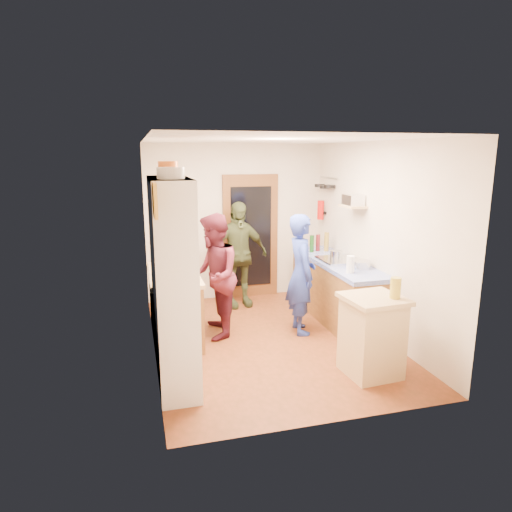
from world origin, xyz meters
name	(u,v)px	position (x,y,z in m)	size (l,w,h in m)	color
floor	(269,340)	(0.00, 0.00, -0.01)	(3.00, 4.00, 0.02)	brown
ceiling	(271,139)	(0.00, 0.00, 2.61)	(3.00, 4.00, 0.02)	silver
wall_back	(236,222)	(0.00, 2.01, 1.30)	(3.00, 0.02, 2.60)	beige
wall_front	(337,288)	(0.00, -2.01, 1.30)	(3.00, 0.02, 2.60)	beige
wall_left	(149,251)	(-1.51, 0.00, 1.30)	(0.02, 4.00, 2.60)	beige
wall_right	(376,239)	(1.51, 0.00, 1.30)	(0.02, 4.00, 2.60)	beige
door_frame	(251,237)	(0.25, 1.97, 1.05)	(0.95, 0.06, 2.10)	brown
door_glass	(251,237)	(0.25, 1.94, 1.05)	(0.70, 0.02, 1.70)	black
hutch_body	(173,284)	(-1.30, -0.80, 1.10)	(0.40, 1.20, 2.20)	white
hutch_top_shelf	(169,180)	(-1.30, -0.80, 2.18)	(0.40, 1.14, 0.04)	white
plate_stack	(171,173)	(-1.30, -1.05, 2.25)	(0.26, 0.26, 0.11)	white
orange_pot_a	(168,169)	(-1.30, -0.75, 2.28)	(0.20, 0.20, 0.16)	orange
orange_pot_b	(166,169)	(-1.30, -0.50, 2.27)	(0.17, 0.17, 0.15)	orange
left_counter_base	(174,307)	(-1.20, 0.45, 0.42)	(0.60, 1.40, 0.85)	olive
left_counter_top	(173,274)	(-1.20, 0.45, 0.88)	(0.64, 1.44, 0.05)	#D4B87C
toaster	(181,275)	(-1.15, -0.04, 0.99)	(0.24, 0.16, 0.18)	white
kettle	(170,269)	(-1.25, 0.29, 0.99)	(0.16, 0.16, 0.18)	white
orange_bowl	(178,267)	(-1.12, 0.59, 0.94)	(0.18, 0.18, 0.08)	orange
chopping_board	(171,261)	(-1.18, 1.05, 0.91)	(0.30, 0.22, 0.03)	#D4B87C
right_counter_base	(337,292)	(1.20, 0.50, 0.42)	(0.60, 2.20, 0.84)	olive
right_counter_top	(338,263)	(1.20, 0.50, 0.87)	(0.62, 2.22, 0.06)	#0626B3
hob	(340,260)	(1.20, 0.45, 0.92)	(0.55, 0.58, 0.04)	silver
pot_on_hob	(336,255)	(1.15, 0.46, 1.00)	(0.18, 0.18, 0.12)	silver
bottle_a	(312,244)	(1.05, 1.17, 1.04)	(0.07, 0.07, 0.27)	#143F14
bottle_b	(318,243)	(1.18, 1.23, 1.03)	(0.07, 0.07, 0.27)	#591419
bottle_c	(326,242)	(1.31, 1.19, 1.05)	(0.08, 0.08, 0.30)	olive
paper_towel	(350,264)	(1.05, -0.18, 1.01)	(0.11, 0.11, 0.23)	white
mixing_bowl	(360,264)	(1.30, 0.01, 0.95)	(0.28, 0.28, 0.11)	silver
island_base	(372,338)	(0.82, -1.22, 0.43)	(0.55, 0.55, 0.86)	#D4B87C
island_top	(374,299)	(0.82, -1.22, 0.89)	(0.62, 0.62, 0.05)	#D4B87C
cutting_board	(368,297)	(0.77, -1.17, 0.90)	(0.35, 0.28, 0.02)	white
oil_jar	(395,288)	(1.01, -1.32, 1.03)	(0.12, 0.12, 0.23)	#AD9E2D
pan_rail	(329,178)	(1.46, 1.52, 2.05)	(0.02, 0.02, 0.65)	silver
pan_hang_a	(329,186)	(1.40, 1.35, 1.92)	(0.18, 0.18, 0.05)	black
pan_hang_b	(324,187)	(1.40, 1.55, 1.90)	(0.16, 0.16, 0.05)	black
pan_hang_c	(320,185)	(1.40, 1.75, 1.91)	(0.17, 0.17, 0.05)	black
wall_shelf	(353,206)	(1.37, 0.45, 1.70)	(0.26, 0.42, 0.03)	#D4B87C
radio	(353,200)	(1.37, 0.45, 1.79)	(0.22, 0.30, 0.15)	silver
ext_bracket	(324,213)	(1.47, 1.70, 1.45)	(0.06, 0.10, 0.04)	black
fire_extinguisher	(321,210)	(1.41, 1.70, 1.50)	(0.11, 0.11, 0.32)	red
picture_frame	(155,200)	(-1.48, -1.55, 2.05)	(0.03, 0.25, 0.30)	gold
person_hob	(304,275)	(0.53, 0.16, 0.83)	(0.60, 0.40, 1.65)	#253999
person_left	(216,276)	(-0.64, 0.37, 0.84)	(0.82, 0.64, 1.68)	#4D1623
person_back	(238,255)	(-0.08, 1.49, 0.85)	(1.00, 0.42, 1.70)	#394123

